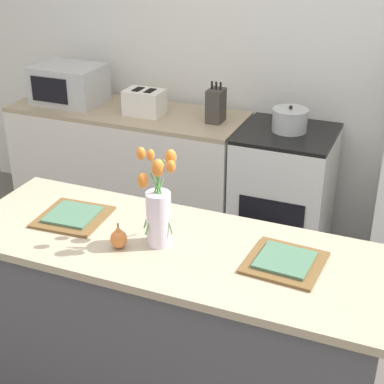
% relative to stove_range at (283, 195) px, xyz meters
% --- Properties ---
extents(back_wall, '(5.20, 0.08, 2.70)m').
position_rel_stove_range_xyz_m(back_wall, '(-0.10, 0.40, 0.91)').
color(back_wall, silver).
rests_on(back_wall, ground_plane).
extents(kitchen_island, '(1.80, 0.66, 0.94)m').
position_rel_stove_range_xyz_m(kitchen_island, '(-0.10, -1.60, 0.02)').
color(kitchen_island, '#4C4C51').
rests_on(kitchen_island, ground_plane).
extents(back_counter, '(1.68, 0.60, 0.89)m').
position_rel_stove_range_xyz_m(back_counter, '(-1.16, 0.00, 0.00)').
color(back_counter, silver).
rests_on(back_counter, ground_plane).
extents(stove_range, '(0.60, 0.61, 0.89)m').
position_rel_stove_range_xyz_m(stove_range, '(0.00, 0.00, 0.00)').
color(stove_range, silver).
rests_on(stove_range, ground_plane).
extents(flower_vase, '(0.16, 0.18, 0.42)m').
position_rel_stove_range_xyz_m(flower_vase, '(-0.13, -1.62, 0.65)').
color(flower_vase, silver).
rests_on(flower_vase, kitchen_island).
extents(pear_figurine, '(0.07, 0.07, 0.11)m').
position_rel_stove_range_xyz_m(pear_figurine, '(-0.27, -1.71, 0.53)').
color(pear_figurine, '#C66B33').
rests_on(pear_figurine, kitchen_island).
extents(plate_setting_left, '(0.30, 0.30, 0.02)m').
position_rel_stove_range_xyz_m(plate_setting_left, '(-0.58, -1.57, 0.50)').
color(plate_setting_left, brown).
rests_on(plate_setting_left, kitchen_island).
extents(plate_setting_right, '(0.30, 0.30, 0.02)m').
position_rel_stove_range_xyz_m(plate_setting_right, '(0.38, -1.57, 0.50)').
color(plate_setting_right, brown).
rests_on(plate_setting_right, kitchen_island).
extents(toaster, '(0.28, 0.18, 0.17)m').
position_rel_stove_range_xyz_m(toaster, '(-1.00, -0.04, 0.53)').
color(toaster, silver).
rests_on(toaster, back_counter).
extents(cooking_pot, '(0.23, 0.23, 0.17)m').
position_rel_stove_range_xyz_m(cooking_pot, '(0.00, 0.02, 0.52)').
color(cooking_pot, '#B2B5B7').
rests_on(cooking_pot, stove_range).
extents(microwave, '(0.48, 0.37, 0.27)m').
position_rel_stove_range_xyz_m(microwave, '(-1.62, -0.00, 0.58)').
color(microwave, '#B7BABC').
rests_on(microwave, back_counter).
extents(knife_block, '(0.10, 0.14, 0.27)m').
position_rel_stove_range_xyz_m(knife_block, '(-0.49, 0.01, 0.56)').
color(knife_block, '#3D3833').
rests_on(knife_block, back_counter).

